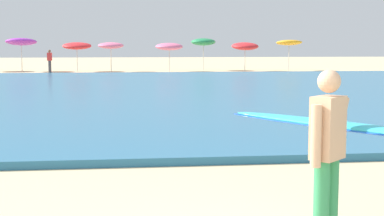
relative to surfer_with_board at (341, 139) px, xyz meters
The scene contains 10 objects.
sea 17.73m from the surfer_with_board, 94.37° to the left, with size 120.00×28.00×0.14m, color teal.
surfer_with_board is the anchor object (origin of this frame).
beach_umbrella_1 37.81m from the surfer_with_board, 104.52° to the left, with size 2.19×2.22×2.47m.
beach_umbrella_2 36.59m from the surfer_with_board, 98.69° to the left, with size 2.07×2.10×2.17m.
beach_umbrella_3 35.61m from the surfer_with_board, 94.99° to the left, with size 1.82×1.83×2.11m.
beach_umbrella_4 35.31m from the surfer_with_board, 88.32° to the left, with size 1.96×1.98×2.08m.
beach_umbrella_5 37.05m from the surfer_with_board, 84.24° to the left, with size 1.83×1.83×2.39m.
beach_umbrella_6 35.85m from the surfer_with_board, 79.47° to the left, with size 1.96×1.99×2.15m.
beach_umbrella_7 36.96m from the surfer_with_board, 74.41° to the left, with size 1.90×1.93×2.32m.
beachgoer_near_row_left 34.89m from the surfer_with_board, 101.92° to the left, with size 0.32×0.20×1.58m.
Camera 1 is at (-0.75, -3.74, 1.97)m, focal length 52.99 mm.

